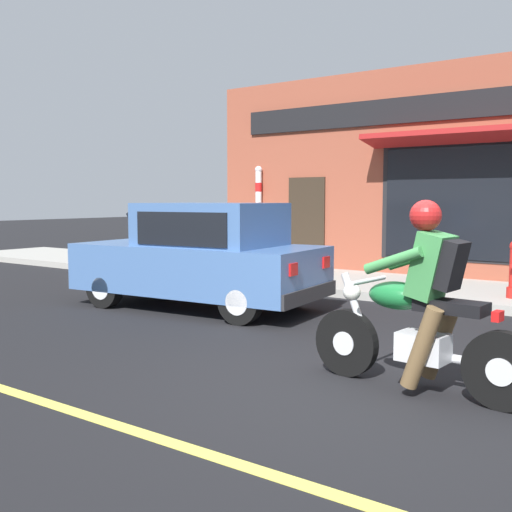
# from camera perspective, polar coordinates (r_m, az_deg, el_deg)

# --- Properties ---
(ground_plane) EXTENTS (80.00, 80.00, 0.00)m
(ground_plane) POSITION_cam_1_polar(r_m,az_deg,el_deg) (5.37, 9.65, -12.26)
(ground_plane) COLOR black
(sidewalk_curb) EXTENTS (2.60, 22.00, 0.14)m
(sidewalk_curb) POSITION_cam_1_polar(r_m,az_deg,el_deg) (11.42, 7.94, -2.45)
(sidewalk_curb) COLOR #9E9B93
(sidewalk_curb) RESTS_ON ground
(storefront_building) EXTENTS (1.25, 9.83, 4.20)m
(storefront_building) POSITION_cam_1_polar(r_m,az_deg,el_deg) (12.24, 16.70, 7.46)
(storefront_building) COLOR brown
(storefront_building) RESTS_ON ground
(motorcycle_with_rider) EXTENTS (0.60, 2.02, 1.62)m
(motorcycle_with_rider) POSITION_cam_1_polar(r_m,az_deg,el_deg) (5.21, 15.44, -5.24)
(motorcycle_with_rider) COLOR black
(motorcycle_with_rider) RESTS_ON ground
(car_hatchback) EXTENTS (1.95, 3.90, 1.57)m
(car_hatchback) POSITION_cam_1_polar(r_m,az_deg,el_deg) (8.93, -5.25, -0.11)
(car_hatchback) COLOR black
(car_hatchback) RESTS_ON ground
(traffic_cone) EXTENTS (0.36, 0.36, 0.60)m
(traffic_cone) POSITION_cam_1_polar(r_m,az_deg,el_deg) (13.38, -2.36, 0.31)
(traffic_cone) COLOR black
(traffic_cone) RESTS_ON sidewalk_curb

